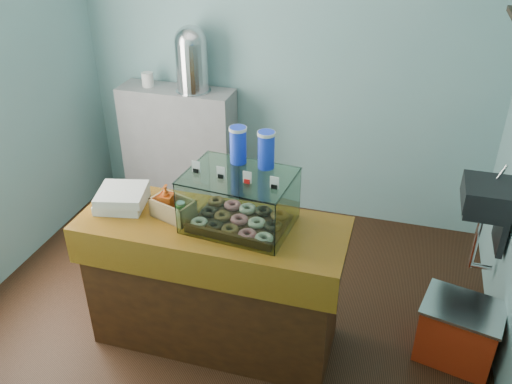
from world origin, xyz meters
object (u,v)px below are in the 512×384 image
(display_case, at_px, (242,197))
(red_cooler, at_px, (458,331))
(counter, at_px, (214,282))
(coffee_urn, at_px, (192,57))

(display_case, height_order, red_cooler, display_case)
(counter, height_order, display_case, display_case)
(coffee_urn, relative_size, red_cooler, 1.02)
(display_case, bearing_deg, coffee_urn, 126.51)
(counter, relative_size, red_cooler, 2.97)
(display_case, height_order, coffee_urn, coffee_urn)
(counter, bearing_deg, coffee_urn, 114.99)
(display_case, xyz_separation_m, coffee_urn, (-0.90, 1.50, 0.32))
(coffee_urn, xyz_separation_m, red_cooler, (2.24, -1.31, -1.18))
(counter, xyz_separation_m, display_case, (0.17, 0.07, 0.61))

